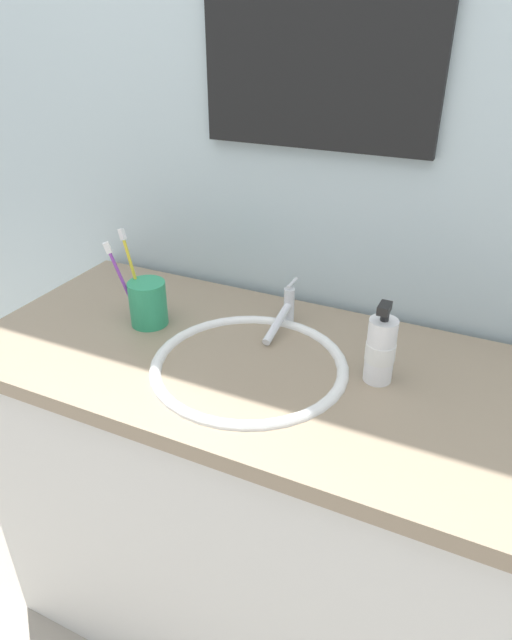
% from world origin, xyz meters
% --- Properties ---
extents(ground_plane, '(6.00, 6.00, 0.00)m').
position_xyz_m(ground_plane, '(0.00, 0.00, 0.00)').
color(ground_plane, '#9E9384').
rests_on(ground_plane, ground).
extents(tiled_wall_back, '(2.40, 0.04, 2.40)m').
position_xyz_m(tiled_wall_back, '(0.00, 0.32, 1.20)').
color(tiled_wall_back, silver).
rests_on(tiled_wall_back, ground).
extents(vanity_counter, '(1.20, 0.56, 0.82)m').
position_xyz_m(vanity_counter, '(0.00, 0.00, 0.41)').
color(vanity_counter, silver).
rests_on(vanity_counter, ground).
extents(sink_basin, '(0.39, 0.39, 0.13)m').
position_xyz_m(sink_basin, '(0.00, -0.03, 0.78)').
color(sink_basin, white).
rests_on(sink_basin, vanity_counter).
extents(faucet, '(0.02, 0.17, 0.09)m').
position_xyz_m(faucet, '(0.00, 0.15, 0.86)').
color(faucet, silver).
rests_on(faucet, sink_basin).
extents(toothbrush_cup, '(0.08, 0.08, 0.10)m').
position_xyz_m(toothbrush_cup, '(-0.28, 0.03, 0.88)').
color(toothbrush_cup, '#2D9966').
rests_on(toothbrush_cup, vanity_counter).
extents(toothbrush_yellow, '(0.06, 0.01, 0.21)m').
position_xyz_m(toothbrush_yellow, '(-0.31, 0.04, 0.95)').
color(toothbrush_yellow, yellow).
rests_on(toothbrush_yellow, toothbrush_cup).
extents(toothbrush_purple, '(0.05, 0.04, 0.19)m').
position_xyz_m(toothbrush_purple, '(-0.32, 0.01, 0.94)').
color(toothbrush_purple, purple).
rests_on(toothbrush_purple, toothbrush_cup).
extents(soap_dispenser, '(0.06, 0.06, 0.17)m').
position_xyz_m(soap_dispenser, '(0.24, 0.03, 0.89)').
color(soap_dispenser, white).
rests_on(soap_dispenser, vanity_counter).
extents(wall_mirror, '(0.50, 0.02, 0.55)m').
position_xyz_m(wall_mirror, '(0.00, 0.29, 1.46)').
color(wall_mirror, black).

